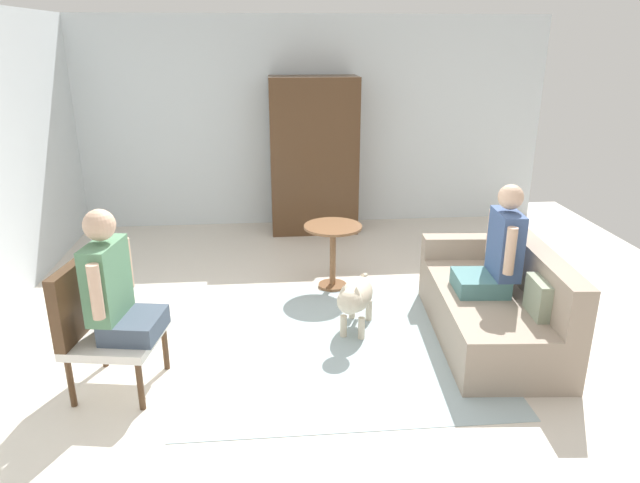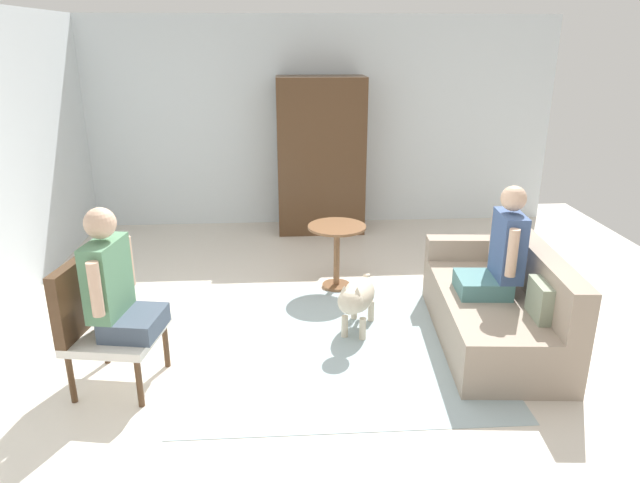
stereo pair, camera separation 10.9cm
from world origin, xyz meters
name	(u,v)px [view 2 (the right image)]	position (x,y,z in m)	size (l,w,h in m)	color
ground_plane	(333,336)	(0.00, 0.00, 0.00)	(7.80, 7.80, 0.00)	beige
back_wall	(311,123)	(0.00, 3.31, 1.33)	(6.34, 0.12, 2.66)	silver
area_rug	(338,346)	(0.03, -0.17, 0.00)	(2.42, 2.20, 0.01)	#9EB2B7
couch	(498,306)	(1.36, -0.11, 0.29)	(0.98, 1.81, 0.81)	gray
armchair	(98,317)	(-1.71, -0.57, 0.53)	(0.68, 0.70, 0.94)	#4C331E
person_on_couch	(500,253)	(1.32, -0.13, 0.77)	(0.50, 0.55, 0.89)	slate
person_on_armchair	(115,284)	(-1.56, -0.59, 0.79)	(0.50, 0.57, 0.90)	#424F60
round_end_table	(337,244)	(0.13, 1.03, 0.46)	(0.57, 0.57, 0.65)	brown
dog	(357,297)	(0.21, 0.07, 0.33)	(0.42, 0.80, 0.53)	beige
armoire_cabinet	(321,156)	(0.09, 2.90, 0.97)	(1.09, 0.56, 1.95)	#4C331E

